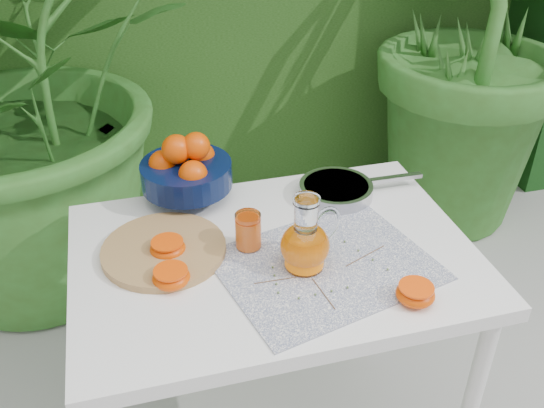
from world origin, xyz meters
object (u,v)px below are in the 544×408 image
object	(u,v)px
juice_pitcher	(306,243)
saute_pan	(337,189)
cutting_board	(164,250)
white_table	(274,277)
fruit_bowl	(186,169)

from	to	relation	value
juice_pitcher	saute_pan	xyz separation A→B (m)	(0.19, 0.28, -0.05)
cutting_board	saute_pan	bearing A→B (deg)	15.48
white_table	cutting_board	size ratio (longest dim) A/B	3.22
white_table	saute_pan	distance (m)	0.34
fruit_bowl	saute_pan	world-z (taller)	fruit_bowl
white_table	fruit_bowl	xyz separation A→B (m)	(-0.17, 0.31, 0.17)
white_table	juice_pitcher	bearing A→B (deg)	-53.96
white_table	fruit_bowl	bearing A→B (deg)	118.46
juice_pitcher	white_table	bearing A→B (deg)	126.04
cutting_board	fruit_bowl	distance (m)	0.28
juice_pitcher	fruit_bowl	bearing A→B (deg)	120.07
white_table	juice_pitcher	size ratio (longest dim) A/B	5.13
white_table	cutting_board	distance (m)	0.29
cutting_board	juice_pitcher	distance (m)	0.36
white_table	juice_pitcher	distance (m)	0.18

